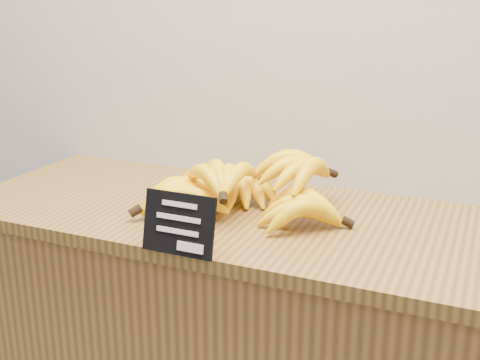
# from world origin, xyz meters

# --- Properties ---
(counter_top) EXTENTS (1.37, 0.54, 0.03)m
(counter_top) POSITION_xyz_m (-0.02, 2.75, 0.92)
(counter_top) COLOR olive
(counter_top) RESTS_ON counter
(chalkboard_sign) EXTENTS (0.15, 0.03, 0.12)m
(chalkboard_sign) POSITION_xyz_m (-0.05, 2.49, 0.99)
(chalkboard_sign) COLOR black
(chalkboard_sign) RESTS_ON counter_top
(banana_pile) EXTENTS (0.51, 0.32, 0.12)m
(banana_pile) POSITION_xyz_m (-0.04, 2.75, 0.98)
(banana_pile) COLOR yellow
(banana_pile) RESTS_ON counter_top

